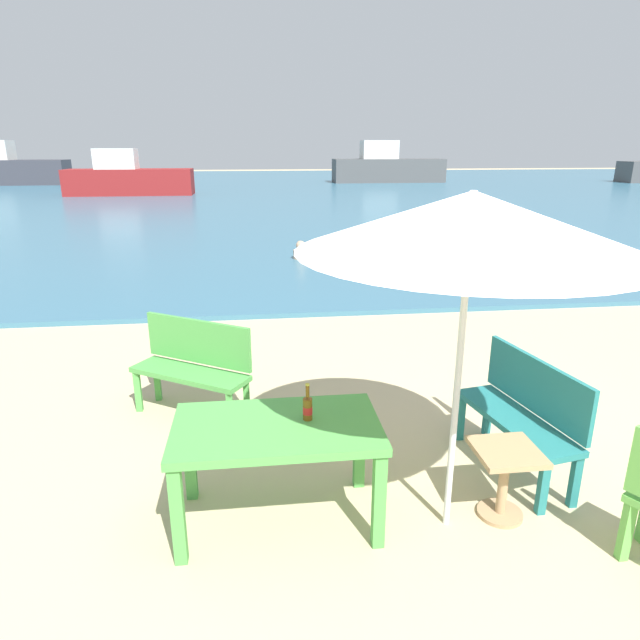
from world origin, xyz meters
name	(u,v)px	position (x,y,z in m)	size (l,w,h in m)	color
ground_plane	(460,529)	(0.00, 0.00, 0.00)	(120.00, 120.00, 0.00)	#C6B287
sea_water	(276,190)	(0.00, 30.00, 0.04)	(120.00, 50.00, 0.08)	#386B84
picnic_table_green	(277,439)	(-1.25, 0.26, 0.65)	(1.40, 0.80, 0.76)	#4C9E47
beer_bottle_amber	(308,407)	(-1.03, 0.31, 0.85)	(0.07, 0.07, 0.26)	brown
patio_umbrella	(471,222)	(-0.08, 0.08, 2.12)	(2.10, 2.10, 2.30)	silver
side_table_wood	(504,473)	(0.34, 0.12, 0.35)	(0.44, 0.44, 0.54)	tan
bench_teal_center	(524,409)	(0.74, 0.68, 0.54)	(0.57, 1.25, 0.95)	#237275
bench_green_left	(193,363)	(-1.98, 1.99, 0.54)	(1.21, 0.95, 0.95)	#4C9E47
swimmer_person	(301,252)	(-0.32, 9.23, 0.24)	(0.34, 0.34, 0.41)	tan
boat_cargo_ship	(128,178)	(-7.79, 27.12, 0.92)	(6.41, 1.75, 2.33)	maroon
boat_barge	(387,167)	(8.04, 35.71, 1.09)	(7.73, 2.11, 2.81)	#4C4C4C
boat_sailboat	(4,169)	(-17.52, 36.14, 1.09)	(7.70, 2.10, 2.80)	#38383F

